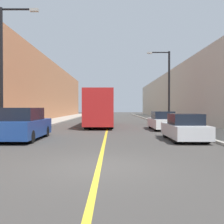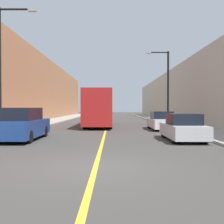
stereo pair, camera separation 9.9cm
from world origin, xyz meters
TOP-DOWN VIEW (x-y plane):
  - ground_plane at (0.00, 0.00)m, footprint 200.00×200.00m
  - sidewalk_left at (-7.44, 30.00)m, footprint 3.31×72.00m
  - sidewalk_right at (7.44, 30.00)m, footprint 3.31×72.00m
  - building_row_left at (-11.10, 30.00)m, footprint 4.00×72.00m
  - building_row_right at (11.10, 30.00)m, footprint 4.00×72.00m
  - road_center_line at (0.00, 30.00)m, footprint 0.16×72.00m
  - bus at (-0.73, 17.69)m, footprint 2.54×10.10m
  - parked_suv_left at (-4.66, 6.82)m, footprint 2.03×4.96m
  - car_right_near at (4.50, 6.59)m, footprint 1.84×4.24m
  - car_right_mid at (4.64, 13.81)m, footprint 1.82×4.72m
  - street_lamp_left at (-5.90, 7.24)m, footprint 2.30×0.24m
  - street_lamp_right at (5.89, 17.88)m, footprint 2.30×0.24m

SIDE VIEW (x-z plane):
  - ground_plane at x=0.00m, z-range 0.00..0.00m
  - road_center_line at x=0.00m, z-range 0.00..0.01m
  - sidewalk_left at x=-7.44m, z-range 0.00..0.14m
  - sidewalk_right at x=7.44m, z-range 0.00..0.14m
  - car_right_near at x=4.50m, z-range -0.08..1.43m
  - car_right_mid at x=4.64m, z-range -0.08..1.46m
  - parked_suv_left at x=-4.66m, z-range -0.06..1.78m
  - bus at x=-0.73m, z-range 0.11..3.56m
  - building_row_right at x=11.10m, z-range 0.00..7.46m
  - street_lamp_right at x=5.89m, z-range 0.63..7.92m
  - street_lamp_left at x=-5.90m, z-range 0.63..8.18m
  - building_row_left at x=-11.10m, z-range 0.00..9.29m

